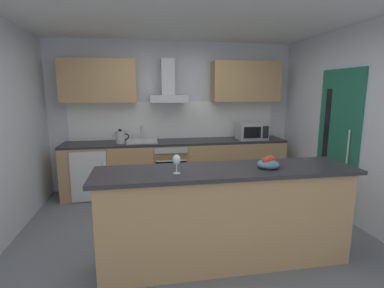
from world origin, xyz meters
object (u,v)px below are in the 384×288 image
Objects in this scene: refrigerator at (92,172)px; wine_glass at (177,161)px; oven at (170,166)px; microwave at (252,131)px; sink at (142,141)px; kettle at (120,137)px; range_hood at (168,89)px; fruit_bowl at (268,163)px.

wine_glass is (1.14, -2.30, 0.70)m from refrigerator.
refrigerator is at bearing 116.43° from wine_glass.
refrigerator is 4.78× the size of wine_glass.
microwave is at bearing -1.09° from oven.
microwave is 1.93m from sink.
oven is 0.98m from kettle.
refrigerator is 2.94× the size of kettle.
microwave is at bearing -6.15° from range_hood.
fruit_bowl is (0.76, -2.26, 0.59)m from oven.
microwave is 0.69× the size of range_hood.
oven is 1.60× the size of sink.
fruit_bowl is at bearing -54.80° from kettle.
oven is 1.58m from microwave.
refrigerator is 1.18× the size of range_hood.
sink is 2.81× the size of wine_glass.
range_hood reaches higher than kettle.
sink is at bearing 97.46° from wine_glass.
microwave is 1.64m from range_hood.
range_hood reaches higher than wine_glass.
kettle is at bearing 106.03° from wine_glass.
oven is at bearing 108.60° from fruit_bowl.
refrigerator is at bearing -174.20° from range_hood.
microwave is 1.00× the size of sink.
range_hood is at bearing 5.80° from refrigerator.
fruit_bowl is (-0.70, -2.23, -0.00)m from microwave.
range_hood is (-1.46, 0.16, 0.74)m from microwave.
microwave is (2.76, -0.03, 0.62)m from refrigerator.
kettle is 0.40× the size of range_hood.
sink is 2.58m from fruit_bowl.
fruit_bowl is at bearing -61.73° from sink.
sink reaches higher than oven.
kettle is (0.49, -0.03, 0.58)m from refrigerator.
refrigerator is 1.70× the size of sink.
oven is at bearing 86.08° from wine_glass.
kettle is 2.72m from fruit_bowl.
fruit_bowl is at bearing -107.42° from microwave.
wine_glass reaches higher than sink.
microwave reaches higher than wine_glass.
fruit_bowl is (0.76, -2.39, -0.74)m from range_hood.
wine_glass is at bearing -63.57° from refrigerator.
microwave reaches higher than sink.
range_hood is 4.05× the size of wine_glass.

